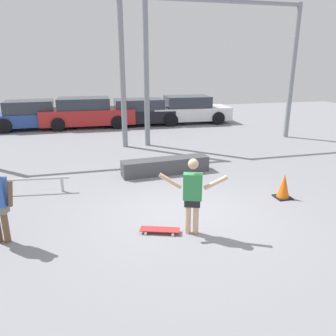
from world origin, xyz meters
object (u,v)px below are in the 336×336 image
Objects in this scene: skateboard at (160,230)px; parked_car_blue at (33,115)px; traffic_cone at (284,186)px; grind_rail at (26,182)px; grind_box at (166,166)px; parked_car_black at (141,112)px; skateboarder at (193,193)px; parked_car_red at (87,113)px; parked_car_white at (189,110)px.

parked_car_blue is (-3.62, 11.65, 0.60)m from skateboard.
grind_rail is at bearing 162.89° from traffic_cone.
parked_car_blue is (-0.90, 8.90, 0.36)m from grind_rail.
grind_box is 0.57× the size of parked_car_black.
skateboarder is 0.36× the size of parked_car_blue.
grind_box is 8.08m from parked_car_black.
skateboarder is at bearing -94.24° from parked_car_black.
grind_box is 1.24× the size of grind_rail.
traffic_cone is at bearing -80.48° from parked_car_black.
grind_box is 9.44m from parked_car_blue.
parked_car_blue is at bearing 179.44° from parked_car_red.
skateboarder is 11.82m from parked_car_red.
parked_car_blue reaches higher than traffic_cone.
grind_box is (0.38, 3.56, -0.59)m from skateboarder.
grind_rail is at bearing 159.25° from skateboarder.
grind_box is 8.73m from parked_car_white.
parked_car_black is at bearing 101.35° from skateboard.
skateboard is at bearing -174.28° from skateboarder.
parked_car_blue is 2.58m from parked_car_red.
parked_car_red is 2.73m from parked_car_black.
parked_car_blue is (-4.59, 8.24, 0.44)m from grind_box.
parked_car_red is at bearing 79.23° from grind_rail.
parked_car_black is at bearing 98.34° from traffic_cone.
parked_car_black reaches higher than grind_box.
skateboarder is 4.43m from grind_rail.
grind_rail reaches higher than skateboard.
parked_car_black is 10.65m from traffic_cone.
grind_rail is at bearing -115.67° from parked_car_black.
parked_car_red is (-1.05, 11.55, 0.64)m from skateboard.
skateboarder is 0.33× the size of parked_car_black.
traffic_cone is at bearing -59.50° from parked_car_blue.
skateboarder is at bearing 4.85° from skateboard.
parked_car_red is 7.61× the size of traffic_cone.
skateboarder is 0.57× the size of grind_box.
parked_car_black is (0.72, 8.04, 0.42)m from grind_box.
skateboarder reaches higher than grind_box.
parked_car_blue reaches higher than grind_rail.
parked_car_black reaches higher than skateboard.
parked_car_white reaches higher than traffic_cone.
skateboarder is 3.63m from grind_box.
grind_rail is 11.19m from parked_car_white.
skateboarder is at bearing -80.41° from parked_car_red.
parked_car_red is at bearing -177.90° from parked_car_white.
parked_car_red reaches higher than parked_car_white.
parked_car_red reaches higher than parked_car_black.
traffic_cone is (2.65, 1.07, -0.52)m from skateboarder.
skateboarder is 11.66m from parked_car_black.
parked_car_red is 1.02× the size of parked_car_black.
parked_car_red is (2.58, -0.10, 0.04)m from parked_car_blue.
skateboard is at bearing -107.49° from parked_car_white.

